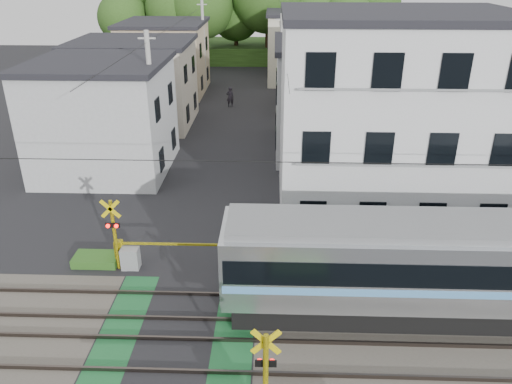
{
  "coord_description": "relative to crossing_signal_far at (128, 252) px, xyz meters",
  "views": [
    {
      "loc": [
        3.09,
        -13.04,
        11.23
      ],
      "look_at": [
        2.45,
        5.0,
        2.8
      ],
      "focal_mm": 35.0,
      "sensor_mm": 36.0,
      "label": 1
    }
  ],
  "objects": [
    {
      "name": "apartment_block",
      "position": [
        11.09,
        5.84,
        3.94
      ],
      "size": [
        10.2,
        8.36,
        9.3
      ],
      "color": "silver",
      "rests_on": "ground"
    },
    {
      "name": "houses_row",
      "position": [
        2.84,
        22.27,
        2.53
      ],
      "size": [
        22.07,
        31.35,
        6.8
      ],
      "color": "#AFB2B4",
      "rests_on": "ground"
    },
    {
      "name": "catenary",
      "position": [
        8.59,
        -3.62,
        2.98
      ],
      "size": [
        60.0,
        5.04,
        7.0
      ],
      "color": "#2D2D33",
      "rests_on": "ground"
    },
    {
      "name": "tree_hill",
      "position": [
        2.51,
        44.37,
        4.62
      ],
      "size": [
        40.0,
        13.31,
        11.76
      ],
      "color": "#2D511B",
      "rests_on": "ground"
    },
    {
      "name": "crossing_signal_far",
      "position": [
        0.0,
        0.0,
        0.0
      ],
      "size": [
        4.74,
        0.65,
        3.09
      ],
      "color": "yellow",
      "rests_on": "ground"
    },
    {
      "name": "utility_poles",
      "position": [
        1.53,
        19.35,
        3.37
      ],
      "size": [
        7.9,
        42.0,
        8.0
      ],
      "color": "#A5A5A0",
      "rests_on": "ground"
    },
    {
      "name": "weed_patches",
      "position": [
        4.34,
        -3.74,
        -0.53
      ],
      "size": [
        10.25,
        8.8,
        0.4
      ],
      "color": "#2D5E1E",
      "rests_on": "ground"
    },
    {
      "name": "track_bed",
      "position": [
        2.59,
        -3.65,
        -0.67
      ],
      "size": [
        120.0,
        120.0,
        0.14
      ],
      "color": "#47423A",
      "rests_on": "ground"
    },
    {
      "name": "ground",
      "position": [
        2.59,
        -3.65,
        -0.71
      ],
      "size": [
        120.0,
        120.0,
        0.0
      ],
      "primitive_type": "plane",
      "color": "black"
    },
    {
      "name": "pedestrian",
      "position": [
        2.06,
        24.25,
        0.13
      ],
      "size": [
        0.66,
        0.49,
        1.67
      ],
      "primitive_type": "imported",
      "rotation": [
        0.0,
        0.0,
        3.29
      ],
      "color": "#28242D",
      "rests_on": "ground"
    }
  ]
}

